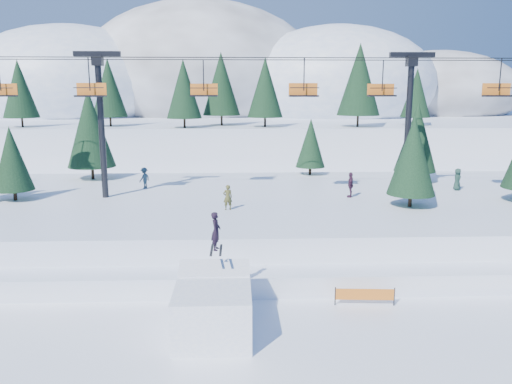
{
  "coord_description": "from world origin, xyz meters",
  "views": [
    {
      "loc": [
        0.56,
        -17.92,
        9.99
      ],
      "look_at": [
        1.49,
        6.0,
        5.2
      ],
      "focal_mm": 35.0,
      "sensor_mm": 36.0,
      "label": 1
    }
  ],
  "objects_px": {
    "chairlift": "(254,102)",
    "banner_far": "(445,277)",
    "jump_kicker": "(213,307)",
    "banner_near": "(365,295)"
  },
  "relations": [
    {
      "from": "chairlift",
      "to": "banner_far",
      "type": "height_order",
      "value": "chairlift"
    },
    {
      "from": "jump_kicker",
      "to": "chairlift",
      "type": "height_order",
      "value": "chairlift"
    },
    {
      "from": "chairlift",
      "to": "banner_far",
      "type": "xyz_separation_m",
      "value": [
        9.6,
        -11.72,
        -8.78
      ]
    },
    {
      "from": "jump_kicker",
      "to": "banner_far",
      "type": "distance_m",
      "value": 12.78
    },
    {
      "from": "banner_far",
      "to": "chairlift",
      "type": "bearing_deg",
      "value": 129.32
    },
    {
      "from": "jump_kicker",
      "to": "banner_far",
      "type": "xyz_separation_m",
      "value": [
        11.88,
        4.66,
        -0.64
      ]
    },
    {
      "from": "jump_kicker",
      "to": "banner_near",
      "type": "distance_m",
      "value": 7.53
    },
    {
      "from": "banner_near",
      "to": "banner_far",
      "type": "xyz_separation_m",
      "value": [
        4.8,
        2.16,
        0.0
      ]
    },
    {
      "from": "jump_kicker",
      "to": "chairlift",
      "type": "bearing_deg",
      "value": 82.08
    },
    {
      "from": "chairlift",
      "to": "banner_far",
      "type": "relative_size",
      "value": 16.47
    }
  ]
}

